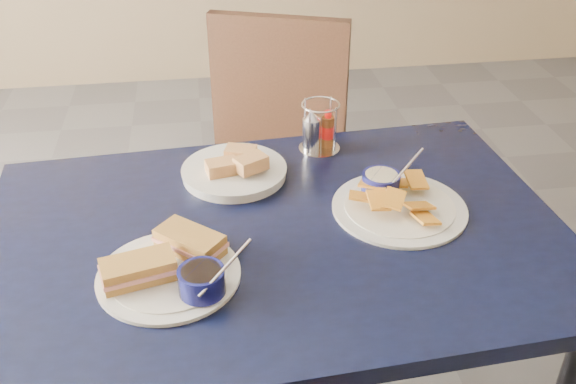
{
  "coord_description": "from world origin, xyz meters",
  "views": [
    {
      "loc": [
        -0.36,
        -1.36,
        1.58
      ],
      "look_at": [
        -0.19,
        -0.19,
        0.82
      ],
      "focal_mm": 40.0,
      "sensor_mm": 36.0,
      "label": 1
    }
  ],
  "objects": [
    {
      "name": "ground",
      "position": [
        0.0,
        0.0,
        0.0
      ],
      "size": [
        6.0,
        6.0,
        0.0
      ],
      "primitive_type": "plane",
      "color": "#515156",
      "rests_on": "ground"
    },
    {
      "name": "dining_table",
      "position": [
        -0.22,
        -0.23,
        0.69
      ],
      "size": [
        1.31,
        0.92,
        0.75
      ],
      "color": "black",
      "rests_on": "ground"
    },
    {
      "name": "chair_far",
      "position": [
        -0.17,
        0.5,
        0.55
      ],
      "size": [
        0.58,
        0.58,
        0.97
      ],
      "color": "black",
      "rests_on": "ground"
    },
    {
      "name": "sandwich_plate",
      "position": [
        -0.44,
        -0.35,
        0.77
      ],
      "size": [
        0.31,
        0.29,
        0.12
      ],
      "color": "white",
      "rests_on": "dining_table"
    },
    {
      "name": "plantain_plate",
      "position": [
        0.06,
        -0.17,
        0.77
      ],
      "size": [
        0.31,
        0.31,
        0.12
      ],
      "color": "white",
      "rests_on": "dining_table"
    },
    {
      "name": "bread_basket",
      "position": [
        -0.29,
        0.01,
        0.77
      ],
      "size": [
        0.26,
        0.26,
        0.07
      ],
      "color": "white",
      "rests_on": "dining_table"
    },
    {
      "name": "condiment_caddy",
      "position": [
        -0.06,
        0.12,
        0.81
      ],
      "size": [
        0.11,
        0.11,
        0.14
      ],
      "color": "silver",
      "rests_on": "dining_table"
    }
  ]
}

